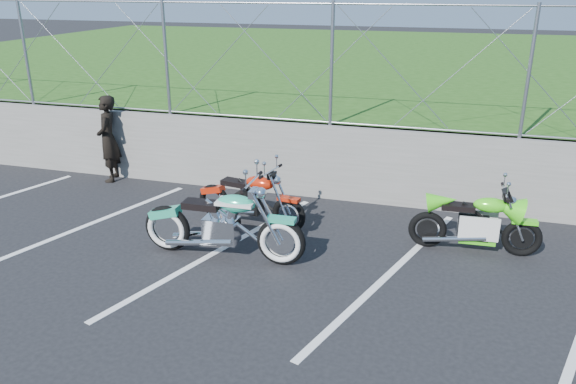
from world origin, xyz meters
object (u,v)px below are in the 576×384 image
(naked_orange, at_px, (252,200))
(cruiser_turquoise, at_px, (225,226))
(sportbike_green, at_px, (477,225))
(person_standing, at_px, (108,139))

(naked_orange, bearing_deg, cruiser_turquoise, -78.44)
(cruiser_turquoise, relative_size, sportbike_green, 1.29)
(person_standing, bearing_deg, naked_orange, 48.87)
(naked_orange, bearing_deg, sportbike_green, 9.88)
(naked_orange, xyz_separation_m, sportbike_green, (3.33, 0.01, 0.00))
(sportbike_green, relative_size, person_standing, 1.11)
(sportbike_green, distance_m, person_standing, 6.75)
(cruiser_turquoise, distance_m, naked_orange, 1.17)
(cruiser_turquoise, height_order, naked_orange, cruiser_turquoise)
(person_standing, bearing_deg, sportbike_green, 58.83)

